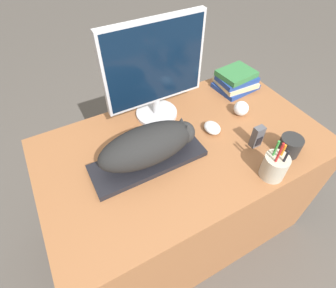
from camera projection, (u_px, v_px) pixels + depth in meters
ground_plane at (213, 275)px, 1.46m from camera, size 12.00×12.00×0.00m
desk at (182, 189)px, 1.42m from camera, size 1.26×0.74×0.72m
keyboard at (148, 160)px, 1.08m from camera, size 0.47×0.17×0.02m
cat at (150, 144)px, 1.02m from camera, size 0.41×0.17×0.15m
monitor at (155, 69)px, 1.11m from camera, size 0.46×0.20×0.46m
computer_mouse at (212, 128)px, 1.20m from camera, size 0.07×0.09×0.04m
coffee_mug at (290, 146)px, 1.09m from camera, size 0.12×0.09×0.08m
pen_cup at (274, 166)px, 1.00m from camera, size 0.09×0.09×0.20m
baseball at (241, 108)px, 1.27m from camera, size 0.07×0.07×0.07m
phone at (257, 137)px, 1.11m from camera, size 0.05×0.03×0.10m
book_stack at (236, 80)px, 1.41m from camera, size 0.23×0.19×0.11m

